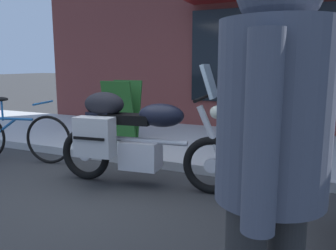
% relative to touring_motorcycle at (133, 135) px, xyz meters
% --- Properties ---
extents(ground_plane, '(80.00, 80.00, 0.00)m').
position_rel_touring_motorcycle_xyz_m(ground_plane, '(-0.33, -0.47, -0.60)').
color(ground_plane, '#313131').
extents(touring_motorcycle, '(2.17, 0.82, 1.39)m').
position_rel_touring_motorcycle_xyz_m(touring_motorcycle, '(0.00, 0.00, 0.00)').
color(touring_motorcycle, black).
rests_on(touring_motorcycle, ground_plane).
extents(parked_bicycle, '(1.69, 0.56, 0.93)m').
position_rel_touring_motorcycle_xyz_m(parked_bicycle, '(-2.06, 0.17, -0.23)').
color(parked_bicycle, black).
rests_on(parked_bicycle, ground_plane).
extents(pedestrian_walking, '(0.39, 0.56, 1.77)m').
position_rel_touring_motorcycle_xyz_m(pedestrian_walking, '(1.82, -2.13, 0.52)').
color(pedestrian_walking, '#2B2B2B').
rests_on(pedestrian_walking, ground_plane).
extents(sandwich_board_sign, '(0.55, 0.43, 1.00)m').
position_rel_touring_motorcycle_xyz_m(sandwich_board_sign, '(-1.12, 1.55, 0.02)').
color(sandwich_board_sign, '#1E511E').
rests_on(sandwich_board_sign, sidewalk_curb).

